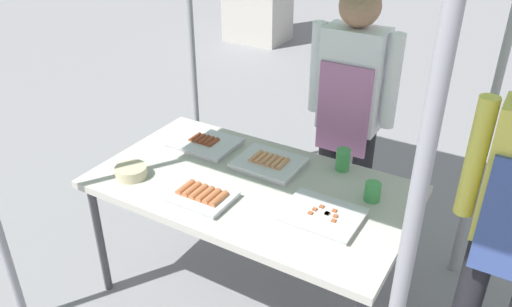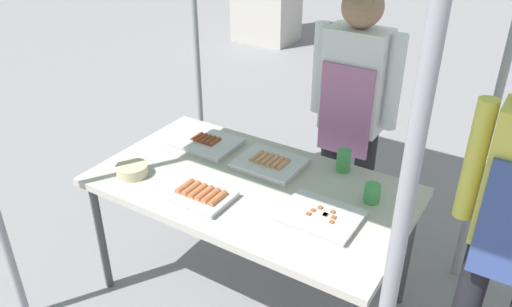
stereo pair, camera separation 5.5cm
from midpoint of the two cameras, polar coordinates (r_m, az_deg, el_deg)
name	(u,v)px [view 2 (the right image)]	position (r m, az deg, el deg)	size (l,w,h in m)	color
ground_plane	(251,293)	(3.05, 0.02, -15.33)	(18.00, 18.00, 0.00)	slate
stall_table	(251,192)	(2.61, 0.02, -4.35)	(1.60, 0.90, 0.75)	#B7B2A8
tray_grilled_sausages	(206,142)	(2.94, -5.10, 1.28)	(0.38, 0.28, 0.05)	silver
tray_meat_skewers	(320,216)	(2.34, 7.86, -6.96)	(0.36, 0.28, 0.04)	silver
tray_pork_links	(270,163)	(2.72, 2.11, -1.08)	(0.35, 0.28, 0.05)	silver
tray_spring_rolls	(201,195)	(2.46, -5.52, -4.68)	(0.29, 0.23, 0.06)	silver
condiment_bowl	(132,170)	(2.71, -13.14, -1.83)	(0.16, 0.16, 0.06)	#BFB28C
drink_cup_near_edge	(344,161)	(2.70, 10.36, -0.80)	(0.07, 0.07, 0.12)	#3F994C
drink_cup_by_wok	(372,193)	(2.49, 13.49, -4.36)	(0.08, 0.08, 0.09)	#3F994C
vendor_woman	(353,105)	(2.96, 11.28, 5.33)	(0.52, 0.23, 1.63)	black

